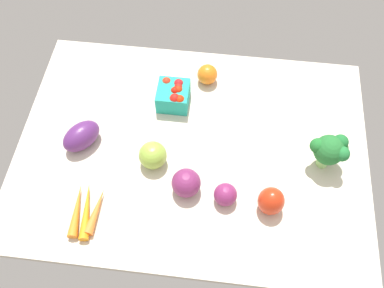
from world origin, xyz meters
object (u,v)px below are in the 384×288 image
(heirloom_tomato_orange, at_px, (207,74))
(red_onion_center, at_px, (225,195))
(berry_basket, at_px, (174,95))
(eggplant, at_px, (81,136))
(carrot_bunch, at_px, (86,210))
(broccoli_head, at_px, (331,150))
(red_onion_near_basket, at_px, (185,183))
(bell_pepper_red, at_px, (271,201))
(heirloom_tomato_green, at_px, (153,155))

(heirloom_tomato_orange, bearing_deg, red_onion_center, 102.31)
(berry_basket, relative_size, eggplant, 0.81)
(carrot_bunch, relative_size, broccoli_head, 1.35)
(red_onion_near_basket, height_order, broccoli_head, broccoli_head)
(broccoli_head, height_order, bell_pepper_red, broccoli_head)
(heirloom_tomato_orange, bearing_deg, berry_basket, 46.32)
(red_onion_center, relative_size, heirloom_tomato_green, 0.80)
(red_onion_near_basket, xyz_separation_m, red_onion_center, (-0.11, 0.02, -0.01))
(eggplant, relative_size, bell_pepper_red, 1.36)
(eggplant, height_order, bell_pepper_red, bell_pepper_red)
(red_onion_center, height_order, bell_pepper_red, bell_pepper_red)
(carrot_bunch, relative_size, red_onion_near_basket, 2.05)
(broccoli_head, height_order, eggplant, broccoli_head)
(heirloom_tomato_green, bearing_deg, heirloom_tomato_orange, -111.32)
(broccoli_head, bearing_deg, eggplant, 1.01)
(eggplant, distance_m, heirloom_tomato_orange, 0.44)
(red_onion_near_basket, distance_m, broccoli_head, 0.41)
(carrot_bunch, xyz_separation_m, red_onion_center, (-0.37, -0.08, 0.02))
(red_onion_near_basket, xyz_separation_m, berry_basket, (0.07, -0.30, -0.00))
(red_onion_near_basket, relative_size, red_onion_center, 1.27)
(broccoli_head, relative_size, heirloom_tomato_orange, 1.88)
(heirloom_tomato_orange, bearing_deg, eggplant, 39.04)
(eggplant, relative_size, heirloom_tomato_orange, 1.83)
(red_onion_center, height_order, eggplant, eggplant)
(carrot_bunch, distance_m, heirloom_tomato_orange, 0.57)
(red_onion_near_basket, xyz_separation_m, broccoli_head, (-0.39, -0.13, 0.04))
(berry_basket, xyz_separation_m, eggplant, (0.25, 0.18, -0.00))
(bell_pepper_red, bearing_deg, carrot_bunch, 8.35)
(heirloom_tomato_green, xyz_separation_m, heirloom_tomato_orange, (-0.12, -0.32, -0.01))
(heirloom_tomato_orange, distance_m, bell_pepper_red, 0.47)
(berry_basket, distance_m, bell_pepper_red, 0.45)
(heirloom_tomato_orange, bearing_deg, bell_pepper_red, 116.64)
(broccoli_head, height_order, heirloom_tomato_orange, broccoli_head)
(carrot_bunch, xyz_separation_m, berry_basket, (-0.19, -0.40, 0.03))
(berry_basket, distance_m, heirloom_tomato_orange, 0.14)
(red_onion_center, distance_m, heirloom_tomato_green, 0.23)
(red_onion_center, relative_size, berry_basket, 0.66)
(heirloom_tomato_orange, xyz_separation_m, bell_pepper_red, (-0.21, 0.42, 0.01))
(carrot_bunch, height_order, eggplant, eggplant)
(broccoli_head, bearing_deg, berry_basket, -19.85)
(carrot_bunch, xyz_separation_m, broccoli_head, (-0.65, -0.23, 0.07))
(eggplant, bearing_deg, bell_pepper_red, 114.14)
(carrot_bunch, relative_size, berry_basket, 1.71)
(heirloom_tomato_green, xyz_separation_m, eggplant, (0.22, -0.04, -0.00))
(carrot_bunch, bearing_deg, eggplant, -73.79)
(eggplant, xyz_separation_m, heirloom_tomato_orange, (-0.34, -0.28, -0.00))
(red_onion_near_basket, height_order, bell_pepper_red, bell_pepper_red)
(red_onion_center, relative_size, broccoli_head, 0.52)
(berry_basket, xyz_separation_m, broccoli_head, (-0.46, 0.17, 0.04))
(broccoli_head, bearing_deg, heirloom_tomato_green, 6.17)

